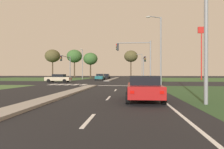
# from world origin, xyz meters

# --- Properties ---
(ground_plane) EXTENTS (200.00, 200.00, 0.00)m
(ground_plane) POSITION_xyz_m (0.00, 30.00, 0.00)
(ground_plane) COLOR black
(grass_verge_far_left) EXTENTS (35.00, 35.00, 0.01)m
(grass_verge_far_left) POSITION_xyz_m (-25.50, 54.50, 0.00)
(grass_verge_far_left) COLOR #385B2D
(grass_verge_far_left) RESTS_ON ground
(grass_verge_far_right) EXTENTS (35.00, 35.00, 0.01)m
(grass_verge_far_right) POSITION_xyz_m (25.50, 54.50, 0.00)
(grass_verge_far_right) COLOR #385B2D
(grass_verge_far_right) RESTS_ON ground
(median_island_near) EXTENTS (1.20, 22.00, 0.14)m
(median_island_near) POSITION_xyz_m (0.00, 11.00, 0.07)
(median_island_near) COLOR gray
(median_island_near) RESTS_ON ground
(median_island_far) EXTENTS (1.20, 36.00, 0.14)m
(median_island_far) POSITION_xyz_m (0.00, 55.00, 0.07)
(median_island_far) COLOR gray
(median_island_far) RESTS_ON ground
(lane_dash_near) EXTENTS (0.14, 2.00, 0.01)m
(lane_dash_near) POSITION_xyz_m (3.50, 4.13, 0.01)
(lane_dash_near) COLOR silver
(lane_dash_near) RESTS_ON ground
(lane_dash_second) EXTENTS (0.14, 2.00, 0.01)m
(lane_dash_second) POSITION_xyz_m (3.50, 10.13, 0.01)
(lane_dash_second) COLOR silver
(lane_dash_second) RESTS_ON ground
(lane_dash_third) EXTENTS (0.14, 2.00, 0.01)m
(lane_dash_third) POSITION_xyz_m (3.50, 16.13, 0.01)
(lane_dash_third) COLOR silver
(lane_dash_third) RESTS_ON ground
(edge_line_right) EXTENTS (0.14, 24.00, 0.01)m
(edge_line_right) POSITION_xyz_m (6.85, 12.00, 0.01)
(edge_line_right) COLOR silver
(edge_line_right) RESTS_ON ground
(stop_bar_near) EXTENTS (6.40, 0.50, 0.01)m
(stop_bar_near) POSITION_xyz_m (3.80, 23.00, 0.01)
(stop_bar_near) COLOR silver
(stop_bar_near) RESTS_ON ground
(crosswalk_bar_near) EXTENTS (0.70, 2.80, 0.01)m
(crosswalk_bar_near) POSITION_xyz_m (-6.40, 24.80, 0.01)
(crosswalk_bar_near) COLOR silver
(crosswalk_bar_near) RESTS_ON ground
(crosswalk_bar_second) EXTENTS (0.70, 2.80, 0.01)m
(crosswalk_bar_second) POSITION_xyz_m (-5.25, 24.80, 0.01)
(crosswalk_bar_second) COLOR silver
(crosswalk_bar_second) RESTS_ON ground
(crosswalk_bar_third) EXTENTS (0.70, 2.80, 0.01)m
(crosswalk_bar_third) POSITION_xyz_m (-4.10, 24.80, 0.01)
(crosswalk_bar_third) COLOR silver
(crosswalk_bar_third) RESTS_ON ground
(crosswalk_bar_fourth) EXTENTS (0.70, 2.80, 0.01)m
(crosswalk_bar_fourth) POSITION_xyz_m (-2.95, 24.80, 0.01)
(crosswalk_bar_fourth) COLOR silver
(crosswalk_bar_fourth) RESTS_ON ground
(crosswalk_bar_fifth) EXTENTS (0.70, 2.80, 0.01)m
(crosswalk_bar_fifth) POSITION_xyz_m (-1.80, 24.80, 0.01)
(crosswalk_bar_fifth) COLOR silver
(crosswalk_bar_fifth) RESTS_ON ground
(car_red_near) EXTENTS (2.07, 4.63, 1.48)m
(car_red_near) POSITION_xyz_m (5.71, 9.22, 0.76)
(car_red_near) COLOR #A31919
(car_red_near) RESTS_ON ground
(car_beige_second) EXTENTS (4.63, 2.01, 1.50)m
(car_beige_second) POSITION_xyz_m (-8.16, 31.53, 0.77)
(car_beige_second) COLOR #BCAD8E
(car_beige_second) RESTS_ON ground
(car_black_third) EXTENTS (1.95, 4.58, 1.53)m
(car_black_third) POSITION_xyz_m (-2.27, 55.21, 0.78)
(car_black_third) COLOR black
(car_black_third) RESTS_ON ground
(car_teal_fourth) EXTENTS (2.09, 4.24, 1.55)m
(car_teal_fourth) POSITION_xyz_m (-2.42, 43.90, 0.79)
(car_teal_fourth) COLOR #19565B
(car_teal_fourth) RESTS_ON ground
(traffic_signal_far_left) EXTENTS (0.32, 5.60, 5.17)m
(traffic_signal_far_left) POSITION_xyz_m (-7.60, 34.45, 3.63)
(traffic_signal_far_left) COLOR gray
(traffic_signal_far_left) RESTS_ON ground
(traffic_signal_far_right) EXTENTS (0.32, 4.27, 5.02)m
(traffic_signal_far_right) POSITION_xyz_m (7.60, 34.99, 3.46)
(traffic_signal_far_right) COLOR gray
(traffic_signal_far_right) RESTS_ON ground
(traffic_signal_near_right) EXTENTS (4.70, 0.32, 5.97)m
(traffic_signal_near_right) POSITION_xyz_m (5.96, 23.40, 4.09)
(traffic_signal_near_right) COLOR gray
(traffic_signal_near_right) RESTS_ON ground
(street_lamp_second) EXTENTS (2.07, 1.21, 8.80)m
(street_lamp_second) POSITION_xyz_m (8.65, 22.45, 4.94)
(street_lamp_second) COLOR gray
(street_lamp_second) RESTS_ON ground
(street_lamp_third) EXTENTS (0.63, 2.41, 8.55)m
(street_lamp_third) POSITION_xyz_m (-8.79, 51.48, 4.83)
(street_lamp_third) COLOR gray
(street_lamp_third) RESTS_ON ground
(street_lamp_fourth) EXTENTS (2.48, 1.32, 8.10)m
(street_lamp_fourth) POSITION_xyz_m (8.58, 61.28, 4.62)
(street_lamp_fourth) COLOR gray
(street_lamp_fourth) RESTS_ON ground
(fastfood_pole_sign) EXTENTS (1.80, 0.40, 13.42)m
(fastfood_pole_sign) POSITION_xyz_m (22.85, 47.83, 9.64)
(fastfood_pole_sign) COLOR red
(fastfood_pole_sign) RESTS_ON ground
(treeline_near) EXTENTS (5.31, 5.31, 10.14)m
(treeline_near) POSITION_xyz_m (-22.51, 63.07, 7.85)
(treeline_near) COLOR #423323
(treeline_near) RESTS_ON ground
(treeline_second) EXTENTS (5.49, 5.49, 10.25)m
(treeline_second) POSITION_xyz_m (-15.14, 65.01, 7.88)
(treeline_second) COLOR #423323
(treeline_second) RESTS_ON ground
(treeline_third) EXTENTS (5.16, 5.16, 9.22)m
(treeline_third) POSITION_xyz_m (-9.47, 66.10, 6.98)
(treeline_third) COLOR #423323
(treeline_third) RESTS_ON ground
(treeline_fourth) EXTENTS (4.63, 4.63, 9.56)m
(treeline_fourth) POSITION_xyz_m (5.18, 63.58, 7.55)
(treeline_fourth) COLOR #423323
(treeline_fourth) RESTS_ON ground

